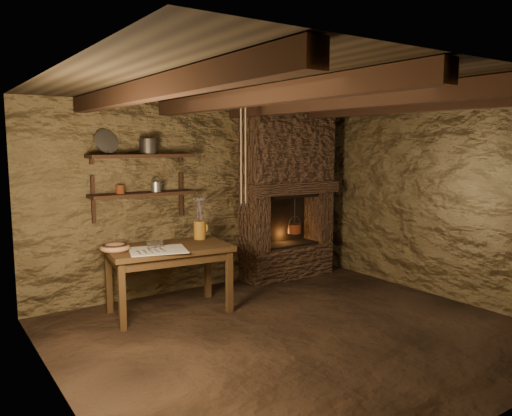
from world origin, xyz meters
TOP-DOWN VIEW (x-y plane):
  - floor at (0.00, 0.00)m, footprint 4.50×4.50m
  - back_wall at (0.00, 2.00)m, footprint 4.50×0.04m
  - front_wall at (0.00, -2.00)m, footprint 4.50×0.04m
  - left_wall at (-2.25, 0.00)m, footprint 0.04×4.00m
  - right_wall at (2.25, 0.00)m, footprint 0.04×4.00m
  - ceiling at (0.00, 0.00)m, footprint 4.50×4.00m
  - beam_far_left at (-1.50, 0.00)m, footprint 0.14×3.95m
  - beam_mid_left at (-0.50, 0.00)m, footprint 0.14×3.95m
  - beam_mid_right at (0.50, 0.00)m, footprint 0.14×3.95m
  - beam_far_right at (1.50, 0.00)m, footprint 0.14×3.95m
  - shelf_lower at (-0.85, 1.84)m, footprint 1.25×0.30m
  - shelf_upper at (-0.85, 1.84)m, footprint 1.25×0.30m
  - hearth at (1.25, 1.77)m, footprint 1.43×0.51m
  - work_table at (-0.79, 1.30)m, footprint 1.41×0.90m
  - linen_cloth at (-0.98, 1.15)m, footprint 0.70×0.62m
  - pewter_cutlery_row at (-0.98, 1.13)m, footprint 0.53×0.32m
  - drinking_glasses at (-0.96, 1.26)m, footprint 0.19×0.06m
  - stoneware_jug at (-0.30, 1.47)m, footprint 0.18×0.18m
  - wooden_bowl at (-1.37, 1.36)m, footprint 0.34×0.34m
  - iron_stockpot at (-0.77, 1.84)m, footprint 0.28×0.28m
  - tin_pan at (-1.23, 1.94)m, footprint 0.31×0.19m
  - small_kettle at (-0.68, 1.84)m, footprint 0.21×0.18m
  - rusty_tin at (-1.13, 1.84)m, footprint 0.10×0.10m
  - red_pot at (1.35, 1.72)m, footprint 0.21×0.19m
  - hanging_ropes at (0.05, 1.05)m, footprint 0.08×0.08m

SIDE VIEW (x-z plane):
  - floor at x=0.00m, z-range 0.00..0.00m
  - work_table at x=-0.79m, z-range 0.03..0.79m
  - red_pot at x=1.35m, z-range 0.43..0.97m
  - linen_cloth at x=-0.98m, z-range 0.76..0.77m
  - pewter_cutlery_row at x=-0.98m, z-range 0.77..0.78m
  - wooden_bowl at x=-1.37m, z-range 0.74..0.85m
  - drinking_glasses at x=-0.96m, z-range 0.77..0.85m
  - stoneware_jug at x=-0.30m, z-range 0.73..1.22m
  - back_wall at x=0.00m, z-range 0.00..2.40m
  - front_wall at x=0.00m, z-range 0.00..2.40m
  - left_wall at x=-2.25m, z-range 0.00..2.40m
  - right_wall at x=2.25m, z-range 0.00..2.40m
  - hearth at x=1.25m, z-range 0.08..2.38m
  - shelf_lower at x=-0.85m, z-range 1.28..1.32m
  - rusty_tin at x=-1.13m, z-range 1.32..1.42m
  - small_kettle at x=-0.68m, z-range 1.29..1.47m
  - shelf_upper at x=-0.85m, z-range 1.73..1.77m
  - hanging_ropes at x=0.05m, z-range 1.20..2.40m
  - iron_stockpot at x=-0.77m, z-range 1.77..1.93m
  - tin_pan at x=-1.23m, z-range 1.77..2.06m
  - beam_far_left at x=-1.50m, z-range 2.23..2.39m
  - beam_mid_left at x=-0.50m, z-range 2.23..2.39m
  - beam_mid_right at x=0.50m, z-range 2.23..2.39m
  - beam_far_right at x=1.50m, z-range 2.23..2.39m
  - ceiling at x=0.00m, z-range 2.38..2.42m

